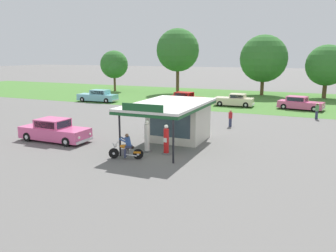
{
  "coord_description": "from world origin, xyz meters",
  "views": [
    {
      "loc": [
        8.46,
        -18.52,
        6.24
      ],
      "look_at": [
        -0.71,
        2.59,
        1.4
      ],
      "focal_mm": 36.5,
      "sensor_mm": 36.0,
      "label": 1
    }
  ],
  "objects_px": {
    "gas_pump_offside": "(166,141)",
    "parked_car_back_row_left": "(185,99)",
    "bystander_chatting_near_pumps": "(230,118)",
    "bystander_standing_back_lot": "(181,116)",
    "bystander_strolling_foreground": "(317,111)",
    "parked_car_back_row_centre": "(300,104)",
    "parked_car_back_row_centre_right": "(235,100)",
    "gas_pump_nearside": "(147,137)",
    "motorcycle_with_rider": "(126,148)",
    "featured_classic_sedan": "(55,131)",
    "parked_car_back_row_centre_left": "(98,96)"
  },
  "relations": [
    {
      "from": "gas_pump_nearside",
      "to": "parked_car_back_row_centre",
      "type": "relative_size",
      "value": 0.4
    },
    {
      "from": "bystander_strolling_foreground",
      "to": "gas_pump_nearside",
      "type": "bearing_deg",
      "value": -120.7
    },
    {
      "from": "gas_pump_nearside",
      "to": "gas_pump_offside",
      "type": "relative_size",
      "value": 1.09
    },
    {
      "from": "parked_car_back_row_left",
      "to": "bystander_standing_back_lot",
      "type": "distance_m",
      "value": 12.99
    },
    {
      "from": "bystander_standing_back_lot",
      "to": "bystander_strolling_foreground",
      "type": "relative_size",
      "value": 0.99
    },
    {
      "from": "parked_car_back_row_centre_right",
      "to": "gas_pump_nearside",
      "type": "bearing_deg",
      "value": -91.88
    },
    {
      "from": "gas_pump_offside",
      "to": "parked_car_back_row_left",
      "type": "relative_size",
      "value": 0.38
    },
    {
      "from": "parked_car_back_row_left",
      "to": "bystander_strolling_foreground",
      "type": "distance_m",
      "value": 16.02
    },
    {
      "from": "featured_classic_sedan",
      "to": "bystander_chatting_near_pumps",
      "type": "bearing_deg",
      "value": 43.69
    },
    {
      "from": "motorcycle_with_rider",
      "to": "bystander_strolling_foreground",
      "type": "relative_size",
      "value": 1.33
    },
    {
      "from": "bystander_standing_back_lot",
      "to": "gas_pump_offside",
      "type": "bearing_deg",
      "value": -74.52
    },
    {
      "from": "parked_car_back_row_centre_right",
      "to": "bystander_chatting_near_pumps",
      "type": "distance_m",
      "value": 12.52
    },
    {
      "from": "bystander_standing_back_lot",
      "to": "parked_car_back_row_left",
      "type": "bearing_deg",
      "value": 108.93
    },
    {
      "from": "gas_pump_nearside",
      "to": "parked_car_back_row_centre_right",
      "type": "relative_size",
      "value": 0.43
    },
    {
      "from": "parked_car_back_row_centre",
      "to": "bystander_standing_back_lot",
      "type": "distance_m",
      "value": 16.5
    },
    {
      "from": "parked_car_back_row_centre_right",
      "to": "parked_car_back_row_centre_left",
      "type": "bearing_deg",
      "value": -169.16
    },
    {
      "from": "gas_pump_nearside",
      "to": "bystander_strolling_foreground",
      "type": "height_order",
      "value": "gas_pump_nearside"
    },
    {
      "from": "parked_car_back_row_centre_left",
      "to": "bystander_strolling_foreground",
      "type": "distance_m",
      "value": 27.1
    },
    {
      "from": "motorcycle_with_rider",
      "to": "bystander_standing_back_lot",
      "type": "xyz_separation_m",
      "value": [
        -0.68,
        10.89,
        0.16
      ]
    },
    {
      "from": "parked_car_back_row_left",
      "to": "bystander_chatting_near_pumps",
      "type": "distance_m",
      "value": 14.12
    },
    {
      "from": "parked_car_back_row_centre",
      "to": "bystander_chatting_near_pumps",
      "type": "relative_size",
      "value": 3.58
    },
    {
      "from": "motorcycle_with_rider",
      "to": "featured_classic_sedan",
      "type": "relative_size",
      "value": 0.38
    },
    {
      "from": "bystander_chatting_near_pumps",
      "to": "bystander_standing_back_lot",
      "type": "xyz_separation_m",
      "value": [
        -4.25,
        -0.98,
        0.05
      ]
    },
    {
      "from": "gas_pump_offside",
      "to": "bystander_chatting_near_pumps",
      "type": "xyz_separation_m",
      "value": [
        1.75,
        10.01,
        -0.11
      ]
    },
    {
      "from": "parked_car_back_row_centre",
      "to": "bystander_standing_back_lot",
      "type": "bearing_deg",
      "value": -124.57
    },
    {
      "from": "bystander_standing_back_lot",
      "to": "motorcycle_with_rider",
      "type": "bearing_deg",
      "value": -86.42
    },
    {
      "from": "gas_pump_offside",
      "to": "parked_car_back_row_left",
      "type": "xyz_separation_m",
      "value": [
        -6.71,
        21.31,
        -0.17
      ]
    },
    {
      "from": "motorcycle_with_rider",
      "to": "bystander_strolling_foreground",
      "type": "bearing_deg",
      "value": 60.81
    },
    {
      "from": "gas_pump_offside",
      "to": "parked_car_back_row_left",
      "type": "distance_m",
      "value": 22.34
    },
    {
      "from": "motorcycle_with_rider",
      "to": "bystander_chatting_near_pumps",
      "type": "bearing_deg",
      "value": 73.28
    },
    {
      "from": "parked_car_back_row_centre_right",
      "to": "bystander_chatting_near_pumps",
      "type": "bearing_deg",
      "value": -79.03
    },
    {
      "from": "parked_car_back_row_centre",
      "to": "bystander_chatting_near_pumps",
      "type": "height_order",
      "value": "parked_car_back_row_centre"
    },
    {
      "from": "parked_car_back_row_centre_left",
      "to": "motorcycle_with_rider",
      "type": "bearing_deg",
      "value": -51.51
    },
    {
      "from": "parked_car_back_row_left",
      "to": "parked_car_back_row_centre_left",
      "type": "bearing_deg",
      "value": -168.33
    },
    {
      "from": "gas_pump_nearside",
      "to": "bystander_strolling_foreground",
      "type": "xyz_separation_m",
      "value": [
        10.06,
        16.95,
        -0.13
      ]
    },
    {
      "from": "motorcycle_with_rider",
      "to": "featured_classic_sedan",
      "type": "distance_m",
      "value": 7.27
    },
    {
      "from": "bystander_chatting_near_pumps",
      "to": "motorcycle_with_rider",
      "type": "bearing_deg",
      "value": -106.72
    },
    {
      "from": "parked_car_back_row_centre_right",
      "to": "bystander_standing_back_lot",
      "type": "bearing_deg",
      "value": -97.99
    },
    {
      "from": "featured_classic_sedan",
      "to": "parked_car_back_row_centre_right",
      "type": "relative_size",
      "value": 1.12
    },
    {
      "from": "parked_car_back_row_left",
      "to": "bystander_chatting_near_pumps",
      "type": "height_order",
      "value": "parked_car_back_row_left"
    },
    {
      "from": "gas_pump_offside",
      "to": "parked_car_back_row_centre_left",
      "type": "xyz_separation_m",
      "value": [
        -18.33,
        18.91,
        -0.15
      ]
    },
    {
      "from": "gas_pump_nearside",
      "to": "parked_car_back_row_centre_right",
      "type": "distance_m",
      "value": 22.31
    },
    {
      "from": "gas_pump_offside",
      "to": "motorcycle_with_rider",
      "type": "xyz_separation_m",
      "value": [
        -1.82,
        -1.87,
        -0.23
      ]
    },
    {
      "from": "parked_car_back_row_centre",
      "to": "bystander_standing_back_lot",
      "type": "height_order",
      "value": "bystander_standing_back_lot"
    },
    {
      "from": "motorcycle_with_rider",
      "to": "parked_car_back_row_centre_right",
      "type": "xyz_separation_m",
      "value": [
        1.18,
        24.17,
        0.05
      ]
    },
    {
      "from": "parked_car_back_row_centre_left",
      "to": "bystander_strolling_foreground",
      "type": "height_order",
      "value": "parked_car_back_row_centre_left"
    },
    {
      "from": "parked_car_back_row_left",
      "to": "parked_car_back_row_centre",
      "type": "bearing_deg",
      "value": 5.45
    },
    {
      "from": "motorcycle_with_rider",
      "to": "parked_car_back_row_centre",
      "type": "xyz_separation_m",
      "value": [
        8.68,
        24.47,
        0.04
      ]
    },
    {
      "from": "bystander_chatting_near_pumps",
      "to": "bystander_standing_back_lot",
      "type": "distance_m",
      "value": 4.36
    },
    {
      "from": "featured_classic_sedan",
      "to": "bystander_standing_back_lot",
      "type": "bearing_deg",
      "value": 55.16
    }
  ]
}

